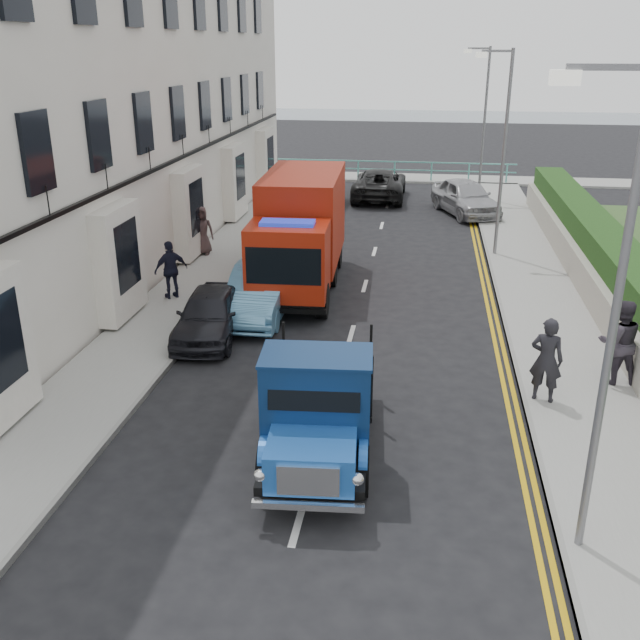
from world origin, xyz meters
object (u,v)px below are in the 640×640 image
(lamp_near, at_px, (608,301))
(bedford_lorry, at_px, (317,415))
(lamp_far, at_px, (482,115))
(parked_car_front, at_px, (210,314))
(red_lorry, at_px, (301,230))
(lamp_mid, at_px, (501,143))
(pedestrian_east_near, at_px, (546,360))

(lamp_near, bearing_deg, bedford_lorry, 157.68)
(lamp_far, bearing_deg, parked_car_front, -112.57)
(lamp_near, distance_m, red_lorry, 13.37)
(parked_car_front, bearing_deg, red_lorry, 65.38)
(parked_car_front, bearing_deg, lamp_near, -47.49)
(lamp_mid, xyz_separation_m, lamp_far, (0.00, 10.00, 0.00))
(lamp_far, height_order, pedestrian_east_near, lamp_far)
(lamp_near, xyz_separation_m, lamp_far, (0.00, 26.00, 0.00))
(bedford_lorry, distance_m, parked_car_front, 6.69)
(bedford_lorry, height_order, parked_car_front, bedford_lorry)
(bedford_lorry, distance_m, pedestrian_east_near, 5.29)
(lamp_mid, relative_size, pedestrian_east_near, 3.80)
(bedford_lorry, bearing_deg, lamp_far, 76.10)
(bedford_lorry, height_order, red_lorry, red_lorry)
(lamp_near, distance_m, lamp_far, 26.00)
(lamp_near, bearing_deg, lamp_far, 90.00)
(lamp_near, height_order, lamp_far, same)
(lamp_mid, height_order, bedford_lorry, lamp_mid)
(bedford_lorry, bearing_deg, parked_car_front, 118.88)
(lamp_mid, height_order, parked_car_front, lamp_mid)
(lamp_near, relative_size, parked_car_front, 1.87)
(parked_car_front, height_order, pedestrian_east_near, pedestrian_east_near)
(lamp_near, relative_size, lamp_mid, 1.00)
(bedford_lorry, xyz_separation_m, pedestrian_east_near, (4.35, 3.02, 0.01))
(lamp_far, bearing_deg, lamp_mid, -90.00)
(lamp_far, relative_size, parked_car_front, 1.87)
(red_lorry, distance_m, parked_car_front, 4.82)
(lamp_far, height_order, red_lorry, lamp_far)
(parked_car_front, xyz_separation_m, pedestrian_east_near, (8.00, -2.57, 0.41))
(lamp_far, bearing_deg, bedford_lorry, -99.63)
(red_lorry, relative_size, parked_car_front, 1.78)
(lamp_near, bearing_deg, red_lorry, 117.82)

